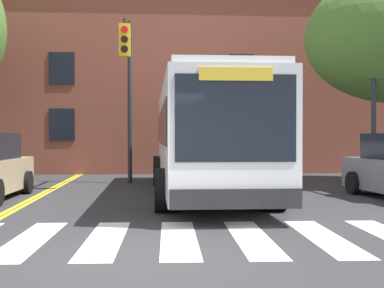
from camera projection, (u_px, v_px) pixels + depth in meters
name	position (u px, v px, depth m)	size (l,w,h in m)	color
ground_plane	(139.00, 259.00, 7.27)	(120.00, 120.00, 0.00)	#303033
crosswalk	(179.00, 238.00, 8.68)	(10.24, 3.63, 0.01)	white
lane_line_yellow_inner	(75.00, 176.00, 22.37)	(0.12, 36.00, 0.01)	gold
lane_line_yellow_outer	(79.00, 176.00, 22.38)	(0.12, 36.00, 0.01)	gold
city_bus	(204.00, 135.00, 15.43)	(2.90, 11.78, 3.15)	white
traffic_light_overhead	(128.00, 74.00, 17.99)	(0.35, 2.82, 5.78)	#28282D
building_facade	(152.00, 83.00, 27.06)	(29.58, 7.20, 8.75)	brown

